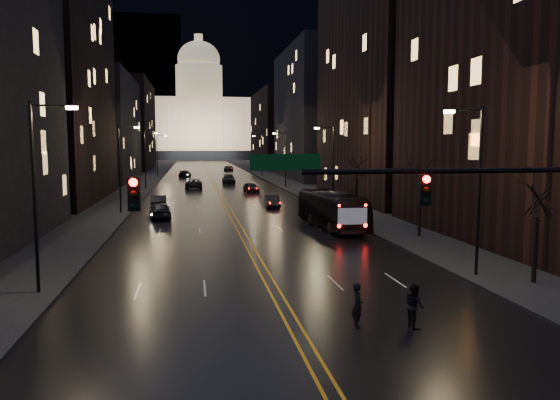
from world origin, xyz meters
name	(u,v)px	position (x,y,z in m)	size (l,w,h in m)	color
ground	(316,366)	(0.00, 0.00, 0.00)	(900.00, 900.00, 0.00)	black
road	(207,170)	(0.00, 130.00, 0.01)	(20.00, 320.00, 0.02)	black
sidewalk_left	(153,171)	(-14.00, 130.00, 0.08)	(8.00, 320.00, 0.16)	black
sidewalk_right	(259,170)	(14.00, 130.00, 0.08)	(8.00, 320.00, 0.16)	black
center_line	(207,170)	(0.00, 130.00, 0.03)	(0.62, 320.00, 0.01)	orange
building_left_mid	(47,86)	(-21.00, 54.00, 14.00)	(12.00, 30.00, 28.00)	black
building_left_far	(100,128)	(-21.00, 92.00, 10.00)	(12.00, 34.00, 20.00)	black
building_left_dist	(129,126)	(-21.00, 140.00, 12.00)	(12.00, 40.00, 24.00)	black
building_right_near	(540,75)	(21.00, 20.00, 12.00)	(12.00, 26.00, 24.00)	black
building_right_tall	(392,48)	(21.00, 50.00, 19.00)	(12.00, 30.00, 38.00)	black
building_right_mid	(316,114)	(21.00, 92.00, 13.00)	(12.00, 34.00, 26.00)	black
building_right_dist	(279,130)	(21.00, 140.00, 11.00)	(12.00, 40.00, 22.00)	black
mountain_ridge	(253,63)	(40.00, 380.00, 65.00)	(520.00, 60.00, 130.00)	black
capitol	(200,123)	(0.00, 250.00, 17.15)	(90.00, 50.00, 58.50)	black
traffic_signal	(493,204)	(5.91, 0.00, 5.10)	(17.29, 0.45, 7.00)	black
streetlamp_right_near	(476,182)	(10.81, 10.00, 5.08)	(2.13, 0.25, 9.00)	black
streetlamp_left_near	(38,187)	(-10.81, 10.00, 5.08)	(2.13, 0.25, 9.00)	black
streetlamp_right_mid	(332,163)	(10.81, 40.00, 5.08)	(2.13, 0.25, 9.00)	black
streetlamp_left_mid	(121,164)	(-10.81, 40.00, 5.08)	(2.13, 0.25, 9.00)	black
streetlamp_right_far	(284,156)	(10.81, 70.00, 5.08)	(2.13, 0.25, 9.00)	black
streetlamp_left_far	(146,157)	(-10.81, 70.00, 5.08)	(2.13, 0.25, 9.00)	black
streetlamp_right_dist	(261,153)	(10.81, 100.00, 5.08)	(2.13, 0.25, 9.00)	black
streetlamp_left_dist	(158,153)	(-10.81, 100.00, 5.08)	(2.13, 0.25, 9.00)	black
tree_right_near	(538,195)	(13.00, 8.00, 4.53)	(2.40, 2.40, 6.65)	black
tree_right_mid	(421,178)	(13.00, 22.00, 4.53)	(2.40, 2.40, 6.65)	black
tree_right_far	(357,168)	(13.00, 38.00, 4.53)	(2.40, 2.40, 6.65)	black
bus	(332,210)	(7.69, 27.70, 1.54)	(2.59, 11.09, 3.09)	black
oncoming_car_a	(160,210)	(-6.88, 35.95, 0.81)	(1.91, 4.74, 1.62)	black
oncoming_car_b	(159,202)	(-7.47, 43.71, 0.77)	(1.64, 4.70, 1.55)	black
oncoming_car_c	(194,184)	(-3.62, 70.74, 0.80)	(2.64, 5.72, 1.59)	black
oncoming_car_d	(185,174)	(-5.44, 100.63, 0.75)	(2.10, 5.18, 1.50)	black
receding_car_a	(272,201)	(4.90, 43.25, 0.71)	(1.50, 4.29, 1.41)	black
receding_car_b	(251,187)	(4.57, 62.15, 0.76)	(1.79, 4.45, 1.52)	black
receding_car_c	(229,179)	(2.50, 80.22, 0.81)	(2.26, 5.56, 1.61)	black
receding_car_d	(229,168)	(5.56, 126.32, 0.73)	(2.44, 5.28, 1.47)	black
pedestrian_a	(358,305)	(2.39, 3.31, 0.88)	(0.64, 0.42, 1.75)	black
pedestrian_b	(414,306)	(4.55, 2.95, 0.87)	(0.84, 0.46, 1.74)	black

